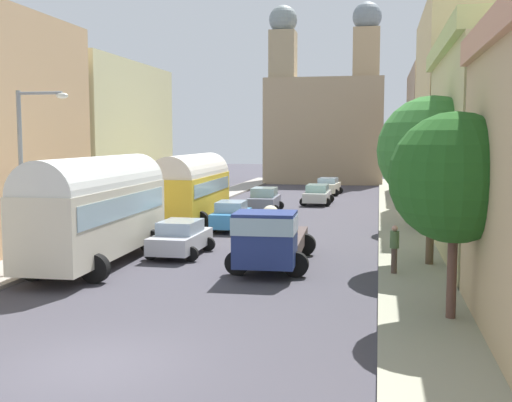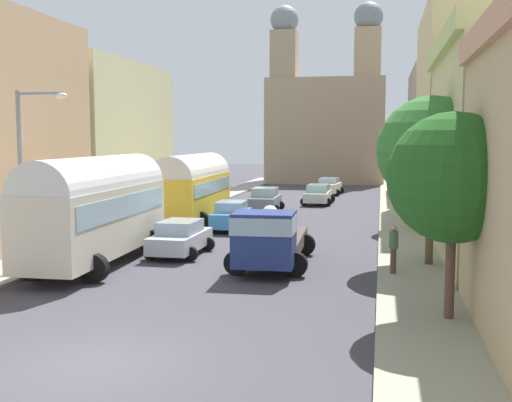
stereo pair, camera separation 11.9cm
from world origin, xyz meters
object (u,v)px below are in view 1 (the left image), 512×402
Objects in this scene: parked_bus_0 at (97,205)px; car_2 at (181,238)px; pedestrian_1 at (394,247)px; streetlamp_near at (28,165)px; car_3 at (231,216)px; parked_bus_1 at (192,185)px; car_4 at (264,200)px; pedestrian_0 at (408,202)px; cargo_truck_0 at (272,237)px; car_1 at (328,186)px; car_0 at (317,194)px.

parked_bus_0 reaches higher than car_2.
pedestrian_1 is (8.71, -2.45, 0.32)m from car_2.
streetlamp_near reaches higher than parked_bus_0.
pedestrian_1 is (8.30, -9.89, 0.29)m from car_3.
parked_bus_1 is 2.32× the size of car_2.
parked_bus_0 is at bearing -99.46° from car_4.
car_3 is 2.12× the size of pedestrian_0.
cargo_truck_0 is 1.74× the size of car_1.
parked_bus_1 reaches higher than pedestrian_1.
parked_bus_1 is 2.20× the size of car_1.
parked_bus_0 reaches higher than car_3.
car_2 is 0.59× the size of streetlamp_near.
car_4 is 2.07× the size of pedestrian_1.
car_1 is 35.06m from streetlamp_near.
parked_bus_0 reaches higher than car_1.
car_0 is at bearing 60.74° from car_4.
parked_bus_0 reaches higher than cargo_truck_0.
parked_bus_0 reaches higher than car_0.
car_0 is at bearing 91.37° from cargo_truck_0.
car_3 reaches higher than car_1.
parked_bus_0 is 2.13× the size of car_0.
car_0 is at bearing 129.88° from pedestrian_0.
car_0 reaches higher than car_2.
car_3 is 1.02× the size of car_4.
parked_bus_1 reaches higher than car_1.
car_2 is at bearing -93.10° from car_3.
parked_bus_1 reaches higher than car_3.
parked_bus_1 is at bearing -117.66° from car_4.
car_1 is at bearing 88.94° from car_0.
car_2 is at bearing 49.10° from streetlamp_near.
car_1 is 2.20× the size of pedestrian_1.
cargo_truck_0 is (6.74, -11.85, -0.96)m from parked_bus_1.
pedestrian_0 reaches higher than car_1.
pedestrian_0 is (6.08, -15.36, 0.31)m from car_1.
parked_bus_1 is at bearing 104.28° from car_2.
pedestrian_1 is at bearing -50.00° from car_3.
car_2 is at bearing 45.93° from parked_bus_0.
car_1 is 13.68m from car_4.
car_1 is at bearing 76.60° from car_4.
streetlamp_near reaches higher than car_4.
cargo_truck_0 is 1.81× the size of car_3.
streetlamp_near is at bearing -102.99° from car_1.
car_4 reaches higher than car_2.
cargo_truck_0 is at bearing -60.35° from parked_bus_1.
cargo_truck_0 is 31.19m from car_1.
cargo_truck_0 is 4.55m from pedestrian_1.
car_1 reaches higher than car_2.
cargo_truck_0 reaches higher than car_2.
parked_bus_1 reaches higher than pedestrian_0.
car_4 is (-3.02, -5.40, 0.06)m from car_0.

